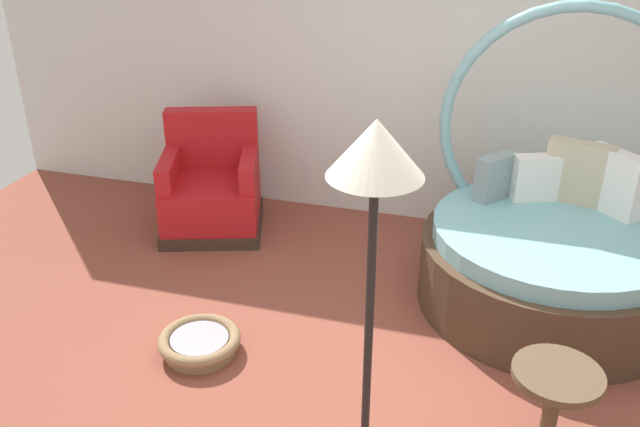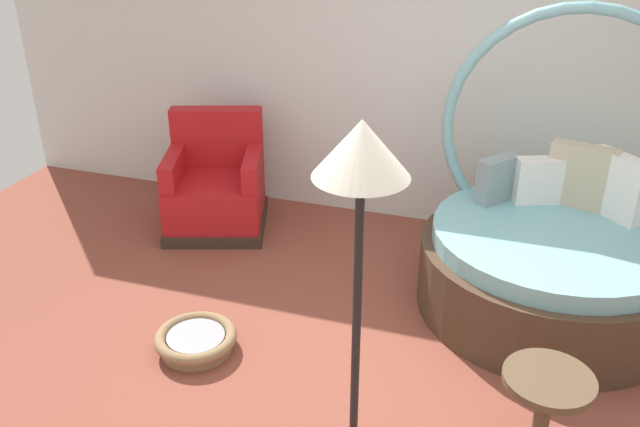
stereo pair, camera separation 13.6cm
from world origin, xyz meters
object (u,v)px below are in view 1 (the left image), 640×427
object	(u,v)px
red_armchair	(212,190)
floor_lamp	(374,187)
round_daybed	(552,247)
side_table	(556,387)
pet_basket	(200,343)

from	to	relation	value
red_armchair	floor_lamp	distance (m)	3.09
round_daybed	side_table	world-z (taller)	round_daybed
pet_basket	red_armchair	bearing A→B (deg)	111.34
side_table	floor_lamp	bearing A→B (deg)	-158.23
side_table	pet_basket	bearing A→B (deg)	173.06
pet_basket	floor_lamp	bearing A→B (deg)	-26.82
pet_basket	side_table	xyz separation A→B (m)	(2.04, -0.25, 0.35)
side_table	floor_lamp	distance (m)	1.45
round_daybed	floor_lamp	size ratio (longest dim) A/B	1.08
pet_basket	side_table	bearing A→B (deg)	-6.94
red_armchair	floor_lamp	xyz separation A→B (m)	(1.81, -2.20, 1.20)
red_armchair	pet_basket	xyz separation A→B (m)	(0.63, -1.61, -0.26)
pet_basket	floor_lamp	size ratio (longest dim) A/B	0.28
pet_basket	round_daybed	bearing A→B (deg)	31.13
side_table	round_daybed	bearing A→B (deg)	89.60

